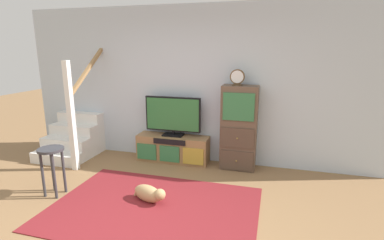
{
  "coord_description": "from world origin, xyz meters",
  "views": [
    {
      "loc": [
        1.38,
        -2.5,
        1.97
      ],
      "look_at": [
        0.2,
        1.69,
        0.91
      ],
      "focal_mm": 27.44,
      "sensor_mm": 36.0,
      "label": 1
    }
  ],
  "objects_px": {
    "television": "(173,115)",
    "side_cabinet": "(239,128)",
    "media_console": "(173,149)",
    "desk_clock": "(237,77)",
    "bar_stool_near": "(52,160)",
    "dog": "(149,194)"
  },
  "relations": [
    {
      "from": "television",
      "to": "side_cabinet",
      "type": "height_order",
      "value": "side_cabinet"
    },
    {
      "from": "media_console",
      "to": "television",
      "type": "bearing_deg",
      "value": 90.0
    },
    {
      "from": "side_cabinet",
      "to": "television",
      "type": "bearing_deg",
      "value": 179.32
    },
    {
      "from": "desk_clock",
      "to": "bar_stool_near",
      "type": "relative_size",
      "value": 0.38
    },
    {
      "from": "media_console",
      "to": "television",
      "type": "distance_m",
      "value": 0.6
    },
    {
      "from": "side_cabinet",
      "to": "desk_clock",
      "type": "bearing_deg",
      "value": -164.71
    },
    {
      "from": "dog",
      "to": "media_console",
      "type": "bearing_deg",
      "value": 97.2
    },
    {
      "from": "bar_stool_near",
      "to": "television",
      "type": "bearing_deg",
      "value": 54.8
    },
    {
      "from": "dog",
      "to": "bar_stool_near",
      "type": "bearing_deg",
      "value": -172.95
    },
    {
      "from": "desk_clock",
      "to": "side_cabinet",
      "type": "bearing_deg",
      "value": 15.29
    },
    {
      "from": "television",
      "to": "bar_stool_near",
      "type": "height_order",
      "value": "television"
    },
    {
      "from": "media_console",
      "to": "bar_stool_near",
      "type": "height_order",
      "value": "bar_stool_near"
    },
    {
      "from": "side_cabinet",
      "to": "bar_stool_near",
      "type": "xyz_separation_m",
      "value": [
        -2.32,
        -1.63,
        -0.19
      ]
    },
    {
      "from": "television",
      "to": "bar_stool_near",
      "type": "distance_m",
      "value": 2.04
    },
    {
      "from": "media_console",
      "to": "side_cabinet",
      "type": "relative_size",
      "value": 0.91
    },
    {
      "from": "dog",
      "to": "side_cabinet",
      "type": "bearing_deg",
      "value": 56.4
    },
    {
      "from": "bar_stool_near",
      "to": "side_cabinet",
      "type": "bearing_deg",
      "value": 35.14
    },
    {
      "from": "television",
      "to": "dog",
      "type": "bearing_deg",
      "value": -82.92
    },
    {
      "from": "television",
      "to": "side_cabinet",
      "type": "distance_m",
      "value": 1.17
    },
    {
      "from": "media_console",
      "to": "desk_clock",
      "type": "relative_size",
      "value": 4.99
    },
    {
      "from": "television",
      "to": "bar_stool_near",
      "type": "relative_size",
      "value": 1.48
    },
    {
      "from": "media_console",
      "to": "television",
      "type": "relative_size",
      "value": 1.28
    }
  ]
}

